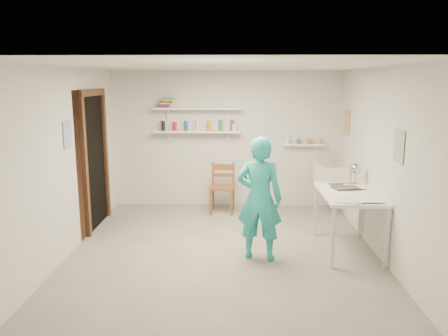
{
  "coord_description": "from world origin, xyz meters",
  "views": [
    {
      "loc": [
        0.14,
        -5.44,
        2.22
      ],
      "look_at": [
        0.0,
        0.4,
        1.05
      ],
      "focal_mm": 35.0,
      "sensor_mm": 36.0,
      "label": 1
    }
  ],
  "objects_px": {
    "wall_clock": "(255,174)",
    "desk_lamp": "(356,169)",
    "man": "(259,199)",
    "work_table": "(348,222)",
    "belfast_sink": "(331,174)",
    "wooden_chair": "(222,187)"
  },
  "relations": [
    {
      "from": "wall_clock",
      "to": "desk_lamp",
      "type": "distance_m",
      "value": 1.53
    },
    {
      "from": "man",
      "to": "work_table",
      "type": "distance_m",
      "value": 1.27
    },
    {
      "from": "desk_lamp",
      "to": "wall_clock",
      "type": "bearing_deg",
      "value": -159.56
    },
    {
      "from": "belfast_sink",
      "to": "man",
      "type": "xyz_separation_m",
      "value": [
        -1.3,
        -1.89,
        0.08
      ]
    },
    {
      "from": "man",
      "to": "wall_clock",
      "type": "relative_size",
      "value": 5.56
    },
    {
      "from": "work_table",
      "to": "desk_lamp",
      "type": "distance_m",
      "value": 0.81
    },
    {
      "from": "belfast_sink",
      "to": "man",
      "type": "distance_m",
      "value": 2.3
    },
    {
      "from": "wall_clock",
      "to": "work_table",
      "type": "distance_m",
      "value": 1.39
    },
    {
      "from": "wooden_chair",
      "to": "work_table",
      "type": "distance_m",
      "value": 2.39
    },
    {
      "from": "belfast_sink",
      "to": "wooden_chair",
      "type": "height_order",
      "value": "wooden_chair"
    },
    {
      "from": "man",
      "to": "wooden_chair",
      "type": "xyz_separation_m",
      "value": [
        -0.52,
        1.95,
        -0.34
      ]
    },
    {
      "from": "belfast_sink",
      "to": "desk_lamp",
      "type": "distance_m",
      "value": 1.19
    },
    {
      "from": "belfast_sink",
      "to": "man",
      "type": "bearing_deg",
      "value": -124.38
    },
    {
      "from": "work_table",
      "to": "man",
      "type": "bearing_deg",
      "value": -167.27
    },
    {
      "from": "man",
      "to": "wall_clock",
      "type": "distance_m",
      "value": 0.34
    },
    {
      "from": "desk_lamp",
      "to": "belfast_sink",
      "type": "bearing_deg",
      "value": 94.39
    },
    {
      "from": "wall_clock",
      "to": "desk_lamp",
      "type": "relative_size",
      "value": 1.88
    },
    {
      "from": "man",
      "to": "belfast_sink",
      "type": "bearing_deg",
      "value": -112.34
    },
    {
      "from": "wall_clock",
      "to": "man",
      "type": "bearing_deg",
      "value": -65.94
    },
    {
      "from": "wall_clock",
      "to": "work_table",
      "type": "xyz_separation_m",
      "value": [
        1.23,
        0.05,
        -0.64
      ]
    },
    {
      "from": "belfast_sink",
      "to": "work_table",
      "type": "height_order",
      "value": "belfast_sink"
    },
    {
      "from": "wooden_chair",
      "to": "work_table",
      "type": "height_order",
      "value": "wooden_chair"
    }
  ]
}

